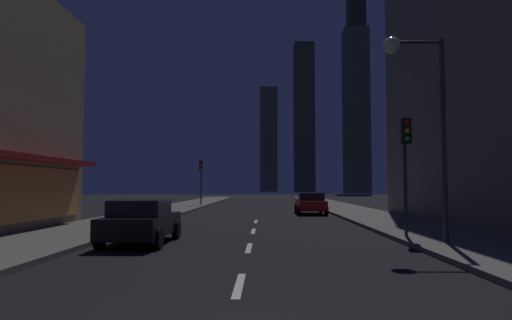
# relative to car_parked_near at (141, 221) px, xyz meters

# --- Properties ---
(ground_plane) EXTENTS (78.00, 136.00, 0.10)m
(ground_plane) POSITION_rel_car_parked_near_xyz_m (3.60, 22.60, -0.79)
(ground_plane) COLOR black
(sidewalk_right) EXTENTS (4.00, 76.00, 0.15)m
(sidewalk_right) POSITION_rel_car_parked_near_xyz_m (10.60, 22.60, -0.67)
(sidewalk_right) COLOR #605E59
(sidewalk_right) RESTS_ON ground
(sidewalk_left) EXTENTS (4.00, 76.00, 0.15)m
(sidewalk_left) POSITION_rel_car_parked_near_xyz_m (-3.40, 22.60, -0.67)
(sidewalk_left) COLOR #605E59
(sidewalk_left) RESTS_ON ground
(lane_marking_center) EXTENTS (0.16, 23.00, 0.01)m
(lane_marking_center) POSITION_rel_car_parked_near_xyz_m (3.60, -1.00, -0.73)
(lane_marking_center) COLOR silver
(lane_marking_center) RESTS_ON ground
(skyscraper_distant_tall) EXTENTS (6.24, 6.42, 37.63)m
(skyscraper_distant_tall) POSITION_rel_car_parked_near_xyz_m (5.41, 148.20, 18.07)
(skyscraper_distant_tall) COLOR #645F4B
(skyscraper_distant_tall) RESTS_ON ground
(skyscraper_distant_mid) EXTENTS (6.72, 7.93, 50.31)m
(skyscraper_distant_mid) POSITION_rel_car_parked_near_xyz_m (17.30, 137.45, 24.41)
(skyscraper_distant_mid) COLOR #474335
(skyscraper_distant_mid) RESTS_ON ground
(skyscraper_distant_short) EXTENTS (6.27, 5.93, 43.28)m
(skyscraper_distant_short) POSITION_rel_car_parked_near_xyz_m (27.93, 102.62, 20.90)
(skyscraper_distant_short) COLOR brown
(skyscraper_distant_short) RESTS_ON ground
(skyscraper_distant_slender) EXTENTS (5.79, 6.64, 76.19)m
(skyscraper_distant_slender) POSITION_rel_car_parked_near_xyz_m (36.01, 140.82, 37.36)
(skyscraper_distant_slender) COLOR #323026
(skyscraper_distant_slender) RESTS_ON ground
(car_parked_near) EXTENTS (1.98, 4.24, 1.45)m
(car_parked_near) POSITION_rel_car_parked_near_xyz_m (0.00, 0.00, 0.00)
(car_parked_near) COLOR black
(car_parked_near) RESTS_ON ground
(car_parked_far) EXTENTS (1.98, 4.24, 1.45)m
(car_parked_far) POSITION_rel_car_parked_near_xyz_m (7.20, 16.05, 0.00)
(car_parked_far) COLOR #B21919
(car_parked_far) RESTS_ON ground
(fire_hydrant_far_left) EXTENTS (0.42, 0.30, 0.65)m
(fire_hydrant_far_left) POSITION_rel_car_parked_near_xyz_m (-2.30, 8.97, -0.29)
(fire_hydrant_far_left) COLOR #B2B2B2
(fire_hydrant_far_left) RESTS_ON sidewalk_left
(traffic_light_near_right) EXTENTS (0.32, 0.48, 4.20)m
(traffic_light_near_right) POSITION_rel_car_parked_near_xyz_m (9.10, 1.15, 2.45)
(traffic_light_near_right) COLOR #2D2D2D
(traffic_light_near_right) RESTS_ON sidewalk_right
(traffic_light_far_left) EXTENTS (0.32, 0.48, 4.20)m
(traffic_light_far_left) POSITION_rel_car_parked_near_xyz_m (-1.90, 27.10, 2.45)
(traffic_light_far_left) COLOR #2D2D2D
(traffic_light_far_left) RESTS_ON sidewalk_left
(street_lamp_right) EXTENTS (1.96, 0.56, 6.58)m
(street_lamp_right) POSITION_rel_car_parked_near_xyz_m (8.98, -0.48, 4.33)
(street_lamp_right) COLOR #38383D
(street_lamp_right) RESTS_ON sidewalk_right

